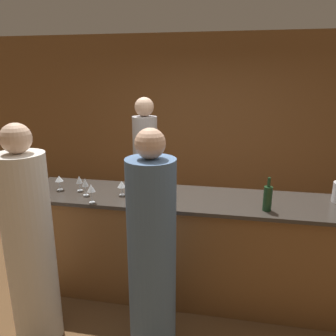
{
  "coord_description": "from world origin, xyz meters",
  "views": [
    {
      "loc": [
        0.31,
        -2.9,
        2.16
      ],
      "look_at": [
        -0.25,
        0.1,
        1.29
      ],
      "focal_mm": 35.0,
      "sensor_mm": 36.0,
      "label": 1
    }
  ],
  "objects": [
    {
      "name": "ground_plane",
      "position": [
        0.0,
        0.0,
        0.0
      ],
      "size": [
        14.0,
        14.0,
        0.0
      ],
      "primitive_type": "plane",
      "color": "brown"
    },
    {
      "name": "back_wall",
      "position": [
        0.0,
        2.49,
        1.4
      ],
      "size": [
        8.0,
        0.06,
        2.8
      ],
      "color": "brown",
      "rests_on": "ground_plane"
    },
    {
      "name": "bar_counter",
      "position": [
        0.0,
        0.0,
        0.52
      ],
      "size": [
        3.34,
        0.7,
        1.04
      ],
      "color": "brown",
      "rests_on": "ground_plane"
    },
    {
      "name": "bartender",
      "position": [
        -0.63,
        0.68,
        0.92
      ],
      "size": [
        0.28,
        0.28,
        1.93
      ],
      "rotation": [
        0.0,
        0.0,
        3.14
      ],
      "color": "#B2B2B7",
      "rests_on": "ground_plane"
    },
    {
      "name": "guest_0",
      "position": [
        -1.2,
        -0.81,
        0.85
      ],
      "size": [
        0.38,
        0.38,
        1.83
      ],
      "color": "silver",
      "rests_on": "ground_plane"
    },
    {
      "name": "guest_1",
      "position": [
        -0.22,
        -0.76,
        0.84
      ],
      "size": [
        0.37,
        0.37,
        1.82
      ],
      "color": "#4C6B93",
      "rests_on": "ground_plane"
    },
    {
      "name": "wine_bottle_0",
      "position": [
        0.66,
        -0.19,
        1.16
      ],
      "size": [
        0.07,
        0.07,
        0.29
      ],
      "color": "#19381E",
      "rests_on": "bar_counter"
    },
    {
      "name": "wine_glass_0",
      "position": [
        -1.13,
        -0.02,
        1.16
      ],
      "size": [
        0.06,
        0.06,
        0.16
      ],
      "color": "silver",
      "rests_on": "bar_counter"
    },
    {
      "name": "wine_glass_1",
      "position": [
        -1.34,
        -0.03,
        1.16
      ],
      "size": [
        0.08,
        0.08,
        0.15
      ],
      "color": "silver",
      "rests_on": "bar_counter"
    },
    {
      "name": "wine_glass_2",
      "position": [
        -0.88,
        -0.29,
        1.18
      ],
      "size": [
        0.07,
        0.07,
        0.17
      ],
      "color": "silver",
      "rests_on": "bar_counter"
    },
    {
      "name": "wine_glass_3",
      "position": [
        -0.45,
        -0.13,
        1.17
      ],
      "size": [
        0.08,
        0.08,
        0.17
      ],
      "color": "silver",
      "rests_on": "bar_counter"
    },
    {
      "name": "wine_glass_4",
      "position": [
        -0.36,
        -0.23,
        1.17
      ],
      "size": [
        0.07,
        0.07,
        0.16
      ],
      "color": "silver",
      "rests_on": "bar_counter"
    },
    {
      "name": "wine_glass_5",
      "position": [
        -0.68,
        -0.06,
        1.15
      ],
      "size": [
        0.08,
        0.08,
        0.14
      ],
      "color": "silver",
      "rests_on": "bar_counter"
    },
    {
      "name": "wine_glass_6",
      "position": [
        -1.49,
        -0.23,
        1.17
      ],
      "size": [
        0.08,
        0.08,
        0.16
      ],
      "color": "silver",
      "rests_on": "bar_counter"
    },
    {
      "name": "wine_glass_7",
      "position": [
        -1.02,
        -0.13,
        1.17
      ],
      "size": [
        0.06,
        0.06,
        0.17
      ],
      "color": "silver",
      "rests_on": "bar_counter"
    }
  ]
}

